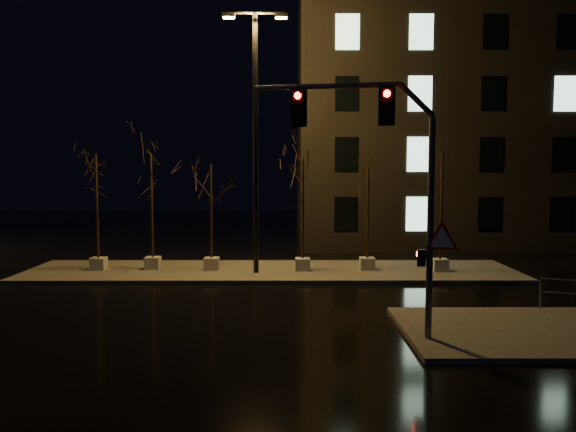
{
  "coord_description": "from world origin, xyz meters",
  "views": [
    {
      "loc": [
        0.69,
        -19.07,
        4.65
      ],
      "look_at": [
        0.75,
        3.36,
        2.8
      ],
      "focal_mm": 35.0,
      "sensor_mm": 36.0,
      "label": 1
    }
  ],
  "objects": [
    {
      "name": "median",
      "position": [
        0.0,
        6.0,
        0.07
      ],
      "size": [
        22.0,
        5.0,
        0.15
      ],
      "primitive_type": "cube",
      "color": "#47453F",
      "rests_on": "ground"
    },
    {
      "name": "tree_5",
      "position": [
        7.53,
        5.62,
        4.23
      ],
      "size": [
        1.8,
        1.8,
        5.38
      ],
      "color": "#A8A69D",
      "rests_on": "median"
    },
    {
      "name": "ground",
      "position": [
        0.0,
        0.0,
        0.0
      ],
      "size": [
        90.0,
        90.0,
        0.0
      ],
      "primitive_type": "plane",
      "color": "black",
      "rests_on": "ground"
    },
    {
      "name": "tree_3",
      "position": [
        1.42,
        5.8,
        4.07
      ],
      "size": [
        1.8,
        1.8,
        5.16
      ],
      "color": "#A8A69D",
      "rests_on": "median"
    },
    {
      "name": "tree_0",
      "position": [
        -7.81,
        6.02,
        4.2
      ],
      "size": [
        1.8,
        1.8,
        5.34
      ],
      "color": "#A8A69D",
      "rests_on": "median"
    },
    {
      "name": "streetlight_main",
      "position": [
        -0.64,
        5.3,
        6.61
      ],
      "size": [
        2.79,
        0.35,
        11.19
      ],
      "rotation": [
        0.0,
        0.0,
        0.01
      ],
      "color": "black",
      "rests_on": "median"
    },
    {
      "name": "traffic_signal_mast",
      "position": [
        3.41,
        -4.14,
        4.62
      ],
      "size": [
        5.49,
        1.11,
        6.8
      ],
      "rotation": [
        0.0,
        0.0,
        -0.18
      ],
      "color": "slate",
      "rests_on": "sidewalk_corner"
    },
    {
      "name": "sidewalk_corner",
      "position": [
        7.5,
        -3.5,
        0.07
      ],
      "size": [
        7.0,
        5.0,
        0.15
      ],
      "primitive_type": "cube",
      "color": "#47453F",
      "rests_on": "ground"
    },
    {
      "name": "tree_2",
      "position": [
        -2.69,
        6.0,
        3.85
      ],
      "size": [
        1.8,
        1.8,
        4.88
      ],
      "color": "#A8A69D",
      "rests_on": "median"
    },
    {
      "name": "tree_1",
      "position": [
        -5.39,
        6.18,
        4.22
      ],
      "size": [
        1.8,
        1.8,
        5.36
      ],
      "color": "#A8A69D",
      "rests_on": "median"
    },
    {
      "name": "tree_4",
      "position": [
        4.34,
        5.97,
        3.72
      ],
      "size": [
        1.8,
        1.8,
        4.71
      ],
      "color": "#A8A69D",
      "rests_on": "median"
    },
    {
      "name": "building",
      "position": [
        14.0,
        18.0,
        7.5
      ],
      "size": [
        25.0,
        12.0,
        15.0
      ],
      "primitive_type": "cube",
      "color": "black",
      "rests_on": "ground"
    }
  ]
}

